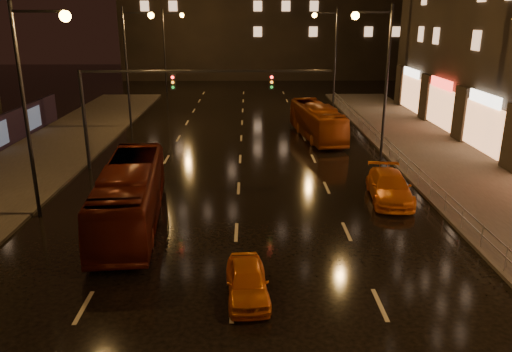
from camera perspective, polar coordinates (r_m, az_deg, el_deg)
The scene contains 8 objects.
ground at distance 32.05m, azimuth -1.88°, elevation 0.98°, with size 140.00×140.00×0.00m, color black.
sidewalk_right at distance 30.19m, azimuth 24.53°, elevation -1.63°, with size 7.00×70.00×0.15m, color #38332D.
traffic_signal at distance 31.50m, azimuth -11.33°, elevation 9.18°, with size 15.31×0.32×6.20m.
railing_right at distance 31.39m, azimuth 17.01°, elevation 1.52°, with size 0.05×56.00×1.00m.
bus_red at distance 23.75m, azimuth -14.18°, elevation -2.10°, with size 2.41×10.32×2.87m, color #4F140B.
bus_curb at distance 39.92m, azimuth 6.98°, elevation 6.23°, with size 2.23×9.55×2.66m, color #8B390D.
taxi_near at distance 17.59m, azimuth -1.02°, elevation -11.92°, with size 1.41×3.51×1.20m, color orange.
taxi_far at distance 27.19m, azimuth 15.02°, elevation -1.20°, with size 2.02×4.97×1.44m, color orange.
Camera 1 is at (0.56, -10.65, 9.37)m, focal length 35.00 mm.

